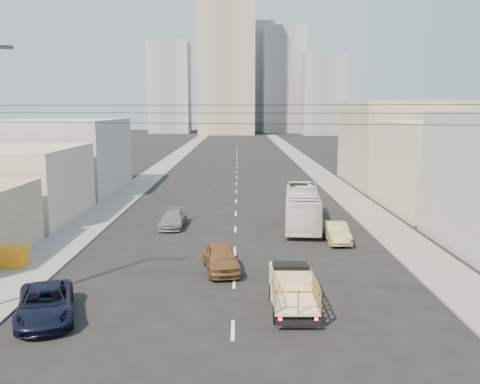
{
  "coord_description": "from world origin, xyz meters",
  "views": [
    {
      "loc": [
        0.23,
        -18.0,
        9.16
      ],
      "look_at": [
        0.35,
        16.45,
        3.5
      ],
      "focal_mm": 38.0,
      "sensor_mm": 36.0,
      "label": 1
    }
  ],
  "objects_px": {
    "flatbed_pickup": "(292,286)",
    "sedan_brown": "(221,258)",
    "city_bus": "(302,206)",
    "sedan_tan": "(337,232)",
    "crate_stack": "(10,257)",
    "sedan_grey": "(173,219)",
    "navy_pickup": "(45,304)"
  },
  "relations": [
    {
      "from": "flatbed_pickup",
      "to": "sedan_brown",
      "type": "distance_m",
      "value": 6.62
    },
    {
      "from": "navy_pickup",
      "to": "sedan_tan",
      "type": "xyz_separation_m",
      "value": [
        15.33,
        13.13,
        -0.03
      ]
    },
    {
      "from": "flatbed_pickup",
      "to": "sedan_grey",
      "type": "bearing_deg",
      "value": 114.72
    },
    {
      "from": "crate_stack",
      "to": "sedan_grey",
      "type": "bearing_deg",
      "value": 52.01
    },
    {
      "from": "flatbed_pickup",
      "to": "sedan_tan",
      "type": "relative_size",
      "value": 1.08
    },
    {
      "from": "flatbed_pickup",
      "to": "sedan_brown",
      "type": "relative_size",
      "value": 0.98
    },
    {
      "from": "sedan_tan",
      "to": "sedan_grey",
      "type": "relative_size",
      "value": 0.93
    },
    {
      "from": "sedan_tan",
      "to": "crate_stack",
      "type": "xyz_separation_m",
      "value": [
        -20.07,
        -5.91,
        0.02
      ]
    },
    {
      "from": "city_bus",
      "to": "sedan_tan",
      "type": "height_order",
      "value": "city_bus"
    },
    {
      "from": "city_bus",
      "to": "sedan_brown",
      "type": "bearing_deg",
      "value": -111.65
    },
    {
      "from": "crate_stack",
      "to": "city_bus",
      "type": "bearing_deg",
      "value": 31.25
    },
    {
      "from": "flatbed_pickup",
      "to": "navy_pickup",
      "type": "bearing_deg",
      "value": -174.29
    },
    {
      "from": "city_bus",
      "to": "sedan_grey",
      "type": "bearing_deg",
      "value": -170.0
    },
    {
      "from": "sedan_brown",
      "to": "sedan_grey",
      "type": "distance_m",
      "value": 11.64
    },
    {
      "from": "navy_pickup",
      "to": "crate_stack",
      "type": "height_order",
      "value": "navy_pickup"
    },
    {
      "from": "crate_stack",
      "to": "sedan_tan",
      "type": "bearing_deg",
      "value": 16.41
    },
    {
      "from": "city_bus",
      "to": "sedan_brown",
      "type": "xyz_separation_m",
      "value": [
        -6.06,
        -11.6,
        -0.74
      ]
    },
    {
      "from": "sedan_brown",
      "to": "crate_stack",
      "type": "distance_m",
      "value": 12.26
    },
    {
      "from": "sedan_tan",
      "to": "flatbed_pickup",
      "type": "bearing_deg",
      "value": -109.83
    },
    {
      "from": "flatbed_pickup",
      "to": "navy_pickup",
      "type": "height_order",
      "value": "flatbed_pickup"
    },
    {
      "from": "flatbed_pickup",
      "to": "sedan_brown",
      "type": "bearing_deg",
      "value": 121.6
    },
    {
      "from": "sedan_brown",
      "to": "sedan_grey",
      "type": "relative_size",
      "value": 1.02
    },
    {
      "from": "sedan_brown",
      "to": "crate_stack",
      "type": "xyz_separation_m",
      "value": [
        -12.25,
        0.49,
        -0.08
      ]
    },
    {
      "from": "city_bus",
      "to": "flatbed_pickup",
      "type": "bearing_deg",
      "value": -92.63
    },
    {
      "from": "crate_stack",
      "to": "sedan_brown",
      "type": "bearing_deg",
      "value": -2.31
    },
    {
      "from": "sedan_grey",
      "to": "city_bus",
      "type": "bearing_deg",
      "value": 5.98
    },
    {
      "from": "sedan_brown",
      "to": "crate_stack",
      "type": "height_order",
      "value": "sedan_brown"
    },
    {
      "from": "navy_pickup",
      "to": "city_bus",
      "type": "bearing_deg",
      "value": 35.43
    },
    {
      "from": "sedan_grey",
      "to": "navy_pickup",
      "type": "bearing_deg",
      "value": -98.91
    },
    {
      "from": "flatbed_pickup",
      "to": "crate_stack",
      "type": "relative_size",
      "value": 2.45
    },
    {
      "from": "flatbed_pickup",
      "to": "city_bus",
      "type": "distance_m",
      "value": 17.43
    },
    {
      "from": "navy_pickup",
      "to": "sedan_tan",
      "type": "bearing_deg",
      "value": 22.52
    }
  ]
}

